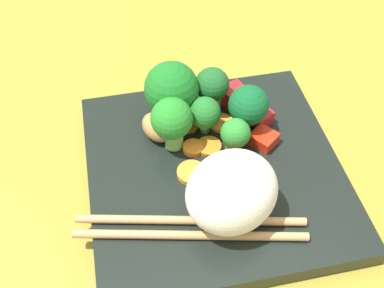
{
  "coord_description": "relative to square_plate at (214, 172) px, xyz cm",
  "views": [
    {
      "loc": [
        29.06,
        -8.42,
        39.73
      ],
      "look_at": [
        -1.74,
        -1.99,
        3.97
      ],
      "focal_mm": 44.19,
      "sensor_mm": 36.0,
      "label": 1
    }
  ],
  "objects": [
    {
      "name": "carrot_slice_0",
      "position": [
        -2.63,
        -1.7,
        1.3
      ],
      "size": [
        3.01,
        3.01,
        0.63
      ],
      "primitive_type": "cylinder",
      "rotation": [
        0.0,
        0.0,
        4.09
      ],
      "color": "orange",
      "rests_on": "square_plate"
    },
    {
      "name": "broccoli_floret_5",
      "position": [
        -3.7,
        -3.63,
        4.75
      ],
      "size": [
        4.31,
        4.31,
        6.38
      ],
      "color": "#78BD55",
      "rests_on": "square_plate"
    },
    {
      "name": "pepper_chunk_4",
      "position": [
        0.82,
        2.06,
        1.89
      ],
      "size": [
        2.26,
        2.37,
        1.81
      ],
      "primitive_type": "cube",
      "rotation": [
        0.0,
        0.0,
        4.63
      ],
      "color": "red",
      "rests_on": "square_plate"
    },
    {
      "name": "pepper_chunk_3",
      "position": [
        -2.07,
        5.82,
        1.65
      ],
      "size": [
        3.47,
        3.45,
        1.33
      ],
      "primitive_type": "cube",
      "rotation": [
        0.0,
        0.0,
        2.24
      ],
      "color": "red",
      "rests_on": "square_plate"
    },
    {
      "name": "broccoli_floret_0",
      "position": [
        -4.79,
        0.12,
        3.95
      ],
      "size": [
        3.41,
        3.41,
        4.84
      ],
      "color": "#58A247",
      "rests_on": "square_plate"
    },
    {
      "name": "carrot_slice_3",
      "position": [
        -2.53,
        0.38,
        1.23
      ],
      "size": [
        2.94,
        2.94,
        0.5
      ],
      "primitive_type": "cylinder",
      "rotation": [
        0.0,
        0.0,
        1.45
      ],
      "color": "orange",
      "rests_on": "square_plate"
    },
    {
      "name": "carrot_slice_4",
      "position": [
        0.53,
        -2.52,
        1.27
      ],
      "size": [
        3.5,
        3.5,
        0.57
      ],
      "primitive_type": "cylinder",
      "rotation": [
        0.0,
        0.0,
        1.78
      ],
      "color": "orange",
      "rests_on": "square_plate"
    },
    {
      "name": "broccoli_floret_2",
      "position": [
        -7.65,
        -2.96,
        5.27
      ],
      "size": [
        5.82,
        5.82,
        7.48
      ],
      "color": "#81B754",
      "rests_on": "square_plate"
    },
    {
      "name": "chicken_piece_0",
      "position": [
        -5.34,
        -5.02,
        2.37
      ],
      "size": [
        4.77,
        4.24,
        2.78
      ],
      "primitive_type": "ellipsoid",
      "rotation": [
        0.0,
        0.0,
        0.45
      ],
      "color": "#B3894A",
      "rests_on": "square_plate"
    },
    {
      "name": "broccoli_floret_4",
      "position": [
        -8.01,
        1.55,
        4.55
      ],
      "size": [
        3.74,
        3.74,
        5.94
      ],
      "color": "#83BC56",
      "rests_on": "square_plate"
    },
    {
      "name": "square_plate",
      "position": [
        0.0,
        0.0,
        0.0
      ],
      "size": [
        25.72,
        25.72,
        1.97
      ],
      "primitive_type": "cube",
      "rotation": [
        0.0,
        0.0,
        0.0
      ],
      "color": "black",
      "rests_on": "ground_plane"
    },
    {
      "name": "rice_mound",
      "position": [
        5.92,
        0.2,
        4.63
      ],
      "size": [
        10.57,
        11.05,
        7.3
      ],
      "primitive_type": "ellipsoid",
      "rotation": [
        0.0,
        0.0,
        2.02
      ],
      "color": "white",
      "rests_on": "square_plate"
    },
    {
      "name": "carrot_slice_2",
      "position": [
        -6.29,
        -1.63,
        1.21
      ],
      "size": [
        2.77,
        2.77,
        0.46
      ],
      "primitive_type": "cylinder",
      "rotation": [
        0.0,
        0.0,
        3.13
      ],
      "color": "orange",
      "rests_on": "square_plate"
    },
    {
      "name": "chopstick_pair",
      "position": [
        6.82,
        -3.93,
        1.38
      ],
      "size": [
        7.0,
        21.29,
        0.8
      ],
      "rotation": [
        0.0,
        0.0,
        1.35
      ],
      "color": "tan",
      "rests_on": "square_plate"
    },
    {
      "name": "pepper_chunk_1",
      "position": [
        -8.27,
        4.4,
        2.14
      ],
      "size": [
        3.75,
        3.47,
        2.3
      ],
      "primitive_type": "cube",
      "rotation": [
        0.0,
        0.0,
        3.52
      ],
      "color": "red",
      "rests_on": "square_plate"
    },
    {
      "name": "pepper_chunk_0",
      "position": [
        -5.1,
        6.3,
        1.76
      ],
      "size": [
        3.13,
        3.21,
        1.56
      ],
      "primitive_type": "cube",
      "rotation": [
        0.0,
        0.0,
        3.65
      ],
      "color": "red",
      "rests_on": "square_plate"
    },
    {
      "name": "broccoli_floret_1",
      "position": [
        -1.63,
        2.45,
        3.56
      ],
      "size": [
        3.09,
        3.09,
        4.32
      ],
      "color": "#82B35B",
      "rests_on": "square_plate"
    },
    {
      "name": "ground_plane",
      "position": [
        0.0,
        0.0,
        -1.98
      ],
      "size": [
        110.0,
        110.0,
        2.0
      ],
      "primitive_type": "cube",
      "color": "olive"
    },
    {
      "name": "broccoli_floret_3",
      "position": [
        -4.22,
        4.5,
        4.69
      ],
      "size": [
        4.26,
        4.26,
        6.01
      ],
      "color": "#81AD60",
      "rests_on": "square_plate"
    },
    {
      "name": "carrot_slice_1",
      "position": [
        -5.61,
        2.15,
        1.21
      ],
      "size": [
        3.71,
        3.71,
        0.45
      ],
      "primitive_type": "cylinder",
      "rotation": [
        0.0,
        0.0,
        2.12
      ],
      "color": "orange",
      "rests_on": "square_plate"
    }
  ]
}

